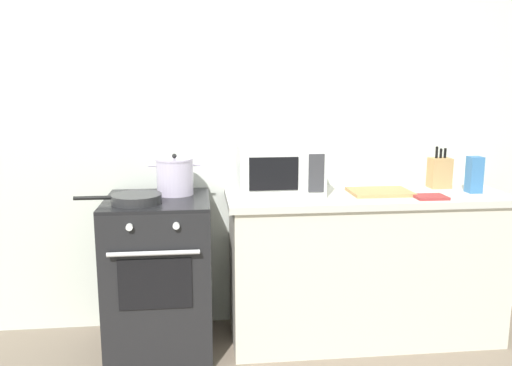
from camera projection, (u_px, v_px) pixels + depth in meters
The scene contains 11 objects.
back_wall at pixel (261, 134), 3.36m from camera, with size 4.40×0.10×2.50m, color silver.
lower_cabinet_right at pixel (364, 269), 3.23m from camera, with size 1.64×0.56×0.88m, color beige.
countertop_right at pixel (366, 196), 3.14m from camera, with size 1.70×0.60×0.04m, color beige.
stove at pixel (160, 274), 3.07m from camera, with size 0.60×0.64×0.92m.
stock_pot at pixel (175, 176), 3.09m from camera, with size 0.31×0.22×0.25m.
frying_pan at pixel (136, 199), 2.87m from camera, with size 0.48×0.28×0.05m.
microwave at pixel (279, 169), 3.11m from camera, with size 0.50×0.37×0.30m.
cutting_board at pixel (380, 192), 3.13m from camera, with size 0.36×0.26×0.02m, color tan.
knife_block at pixel (440, 172), 3.29m from camera, with size 0.13×0.10×0.26m.
pasta_box at pixel (474, 175), 3.14m from camera, with size 0.08×0.08×0.22m, color teal.
oven_mitt at pixel (430, 197), 3.00m from camera, with size 0.18×0.14×0.02m, color #993333.
Camera 1 is at (-0.10, -2.36, 1.56)m, focal length 36.43 mm.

